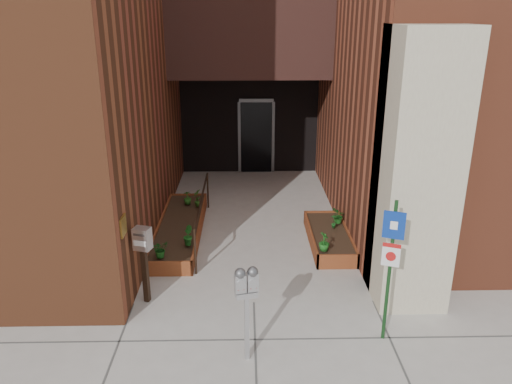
{
  "coord_description": "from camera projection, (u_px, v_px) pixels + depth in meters",
  "views": [
    {
      "loc": [
        -0.12,
        -7.17,
        4.57
      ],
      "look_at": [
        0.07,
        1.8,
        1.31
      ],
      "focal_mm": 35.0,
      "sensor_mm": 36.0,
      "label": 1
    }
  ],
  "objects": [
    {
      "name": "shrub_right_a",
      "position": [
        324.0,
        242.0,
        9.39
      ],
      "size": [
        0.22,
        0.22,
        0.36
      ],
      "primitive_type": "imported",
      "rotation": [
        0.0,
        0.0,
        1.51
      ],
      "color": "#1B5B1A",
      "rests_on": "planter_right"
    },
    {
      "name": "shrub_left_a",
      "position": [
        160.0,
        249.0,
        9.15
      ],
      "size": [
        0.41,
        0.41,
        0.32
      ],
      "primitive_type": "imported",
      "rotation": [
        0.0,
        0.0,
        0.68
      ],
      "color": "#175117",
      "rests_on": "planter_left"
    },
    {
      "name": "shrub_right_b",
      "position": [
        334.0,
        221.0,
        10.39
      ],
      "size": [
        0.22,
        0.22,
        0.3
      ],
      "primitive_type": "imported",
      "rotation": [
        0.0,
        0.0,
        2.57
      ],
      "color": "#1B6120",
      "rests_on": "planter_right"
    },
    {
      "name": "planter_left",
      "position": [
        180.0,
        229.0,
        10.76
      ],
      "size": [
        0.9,
        3.6,
        0.3
      ],
      "color": "maroon",
      "rests_on": "ground"
    },
    {
      "name": "shrub_left_d",
      "position": [
        197.0,
        198.0,
        11.53
      ],
      "size": [
        0.24,
        0.24,
        0.41
      ],
      "primitive_type": "imported",
      "rotation": [
        0.0,
        0.0,
        4.83
      ],
      "color": "#295C1A",
      "rests_on": "planter_left"
    },
    {
      "name": "planter_right",
      "position": [
        329.0,
        238.0,
        10.36
      ],
      "size": [
        0.8,
        2.2,
        0.3
      ],
      "color": "maroon",
      "rests_on": "ground"
    },
    {
      "name": "sign_post",
      "position": [
        391.0,
        257.0,
        6.94
      ],
      "size": [
        0.28,
        0.13,
        2.18
      ],
      "color": "#123315",
      "rests_on": "ground"
    },
    {
      "name": "payment_dropbox",
      "position": [
        143.0,
        249.0,
        8.03
      ],
      "size": [
        0.31,
        0.26,
        1.33
      ],
      "color": "black",
      "rests_on": "ground"
    },
    {
      "name": "ground",
      "position": [
        254.0,
        303.0,
        8.3
      ],
      "size": [
        80.0,
        80.0,
        0.0
      ],
      "primitive_type": "plane",
      "color": "#9E9991",
      "rests_on": "ground"
    },
    {
      "name": "shrub_right_c",
      "position": [
        338.0,
        216.0,
        10.61
      ],
      "size": [
        0.38,
        0.38,
        0.32
      ],
      "primitive_type": "imported",
      "rotation": [
        0.0,
        0.0,
        4.3
      ],
      "color": "#175017",
      "rests_on": "planter_right"
    },
    {
      "name": "parking_meter",
      "position": [
        247.0,
        289.0,
        6.59
      ],
      "size": [
        0.33,
        0.18,
        1.43
      ],
      "color": "#A4A4A6",
      "rests_on": "ground"
    },
    {
      "name": "handrail",
      "position": [
        202.0,
        204.0,
        10.52
      ],
      "size": [
        0.04,
        3.34,
        0.9
      ],
      "color": "black",
      "rests_on": "ground"
    },
    {
      "name": "shrub_left_c",
      "position": [
        188.0,
        197.0,
        11.68
      ],
      "size": [
        0.22,
        0.22,
        0.32
      ],
      "primitive_type": "imported",
      "rotation": [
        0.0,
        0.0,
        3.45
      ],
      "color": "#235A19",
      "rests_on": "planter_left"
    },
    {
      "name": "shrub_left_b",
      "position": [
        188.0,
        235.0,
        9.62
      ],
      "size": [
        0.25,
        0.25,
        0.39
      ],
      "primitive_type": "imported",
      "rotation": [
        0.0,
        0.0,
        1.76
      ],
      "color": "#185618",
      "rests_on": "planter_left"
    }
  ]
}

